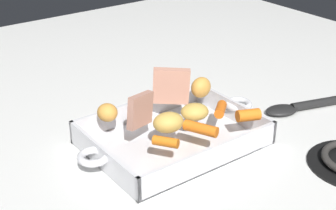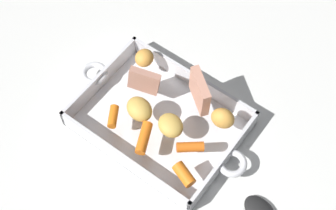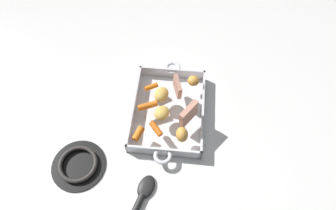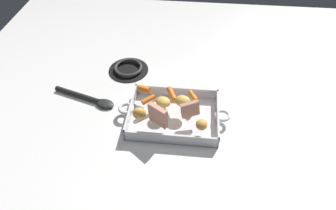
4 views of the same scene
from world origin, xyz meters
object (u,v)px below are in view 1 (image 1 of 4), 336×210
potato_golden_large (107,112)px  potato_halved (195,112)px  baby_carrot_southwest (221,109)px  roasting_dish (173,137)px  baby_carrot_northeast (248,115)px  potato_near_roast (168,122)px  roast_slice_outer (171,86)px  baby_carrot_northwest (166,142)px  baby_carrot_center_right (201,129)px  roast_slice_thick (140,110)px  serving_spoon (310,105)px  potato_corner (201,87)px

potato_golden_large → potato_halved: bearing=-34.5°
baby_carrot_southwest → roasting_dish: bearing=162.8°
baby_carrot_northeast → potato_near_roast: 0.16m
roast_slice_outer → baby_carrot_southwest: bearing=-63.9°
roast_slice_outer → baby_carrot_northwest: size_ratio=1.61×
baby_carrot_northeast → roast_slice_outer: bearing=115.4°
baby_carrot_center_right → baby_carrot_northwest: (-0.08, 0.00, -0.00)m
baby_carrot_northeast → potato_golden_large: 0.27m
roast_slice_outer → baby_carrot_northwest: roast_slice_outer is taller
roast_slice_thick → serving_spoon: bearing=-12.5°
roast_slice_thick → potato_halved: bearing=-23.4°
baby_carrot_southwest → potato_halved: size_ratio=0.94×
baby_carrot_southwest → serving_spoon: bearing=-7.7°
baby_carrot_northeast → potato_near_roast: bearing=159.0°
baby_carrot_northeast → baby_carrot_southwest: bearing=114.0°
potato_corner → potato_halved: 0.10m
serving_spoon → potato_golden_large: bearing=-0.8°
serving_spoon → potato_halved: bearing=8.4°
potato_near_roast → potato_golden_large: (-0.07, 0.10, -0.00)m
potato_corner → potato_golden_large: bearing=173.3°
baby_carrot_northwest → potato_halved: (0.10, 0.05, 0.01)m
potato_golden_large → baby_carrot_northwest: bearing=-76.8°
potato_near_roast → baby_carrot_center_right: bearing=-44.0°
roast_slice_thick → baby_carrot_northeast: (0.17, -0.11, -0.02)m
baby_carrot_northwest → potato_near_roast: 0.05m
roasting_dish → potato_golden_large: potato_golden_large is taller
roast_slice_outer → potato_golden_large: bearing=176.4°
potato_near_roast → potato_corner: size_ratio=1.24×
potato_golden_large → serving_spoon: (0.43, -0.14, -0.06)m
roasting_dish → potato_golden_large: size_ratio=9.83×
baby_carrot_northeast → potato_halved: bearing=140.3°
roasting_dish → roast_slice_thick: bearing=156.2°
roast_slice_outer → roast_slice_thick: size_ratio=1.18×
potato_near_roast → baby_carrot_northeast: bearing=-21.0°
roasting_dish → potato_halved: (0.04, -0.02, 0.05)m
baby_carrot_center_right → potato_near_roast: (-0.04, 0.04, 0.01)m
baby_carrot_southwest → potato_near_roast: (-0.12, 0.00, 0.01)m
roasting_dish → baby_carrot_northwest: (-0.06, -0.06, 0.04)m
roast_slice_outer → baby_carrot_northwest: (-0.11, -0.13, -0.03)m
roast_slice_thick → serving_spoon: (0.39, -0.09, -0.07)m
roast_slice_thick → potato_near_roast: 0.06m
baby_carrot_center_right → potato_near_roast: potato_near_roast is taller
baby_carrot_northeast → baby_carrot_southwest: size_ratio=0.88×
baby_carrot_northeast → serving_spoon: (0.21, 0.02, -0.05)m
potato_near_roast → potato_halved: potato_near_roast is taller
baby_carrot_northwest → potato_near_roast: (0.03, 0.04, 0.01)m
potato_golden_large → roast_slice_outer: bearing=-3.6°
baby_carrot_northeast → baby_carrot_center_right: bearing=171.7°
roasting_dish → baby_carrot_northeast: bearing=-34.7°
roast_slice_thick → roasting_dish: bearing=-23.8°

